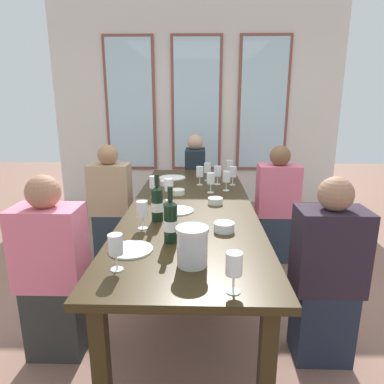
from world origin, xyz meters
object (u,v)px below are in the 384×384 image
(tasting_bowl_3, at_px, (215,201))
(seated_person_2, at_px, (111,206))
(tasting_bowl_1, at_px, (178,192))
(wine_glass_10, at_px, (200,172))
(white_plate_0, at_px, (172,178))
(wine_glass_7, at_px, (116,245))
(wine_glass_6, at_px, (207,169))
(wine_glass_0, at_px, (226,177))
(wine_glass_4, at_px, (154,183))
(seated_person_0, at_px, (52,273))
(metal_pitcher, at_px, (192,246))
(wine_glass_8, at_px, (234,266))
(wine_glass_2, at_px, (230,165))
(tasting_bowl_2, at_px, (224,227))
(wine_glass_3, at_px, (233,173))
(seated_person_3, at_px, (277,207))
(dining_table, at_px, (191,212))
(wine_glass_1, at_px, (218,172))
(wine_glass_9, at_px, (142,210))
(wine_glass_11, at_px, (169,186))
(wine_bottle_1, at_px, (171,221))
(seated_person_1, at_px, (326,277))
(white_plate_1, at_px, (178,211))
(white_plate_2, at_px, (131,250))
(tasting_bowl_0, at_px, (167,183))
(wine_bottle_0, at_px, (157,203))
(seated_person_4, at_px, (195,181))
(wine_glass_5, at_px, (211,179))

(tasting_bowl_3, xyz_separation_m, seated_person_2, (-0.97, 0.63, -0.24))
(tasting_bowl_1, relative_size, wine_glass_10, 0.66)
(white_plate_0, xyz_separation_m, wine_glass_7, (-0.09, -1.96, 0.12))
(wine_glass_6, distance_m, seated_person_2, 1.00)
(wine_glass_0, bearing_deg, wine_glass_4, -159.77)
(wine_glass_4, xyz_separation_m, seated_person_0, (-0.48, -0.89, -0.33))
(metal_pitcher, bearing_deg, wine_glass_8, -53.54)
(wine_glass_2, bearing_deg, white_plate_0, -173.21)
(tasting_bowl_2, relative_size, wine_glass_3, 0.71)
(seated_person_3, bearing_deg, tasting_bowl_3, -134.65)
(dining_table, distance_m, wine_glass_1, 0.71)
(wine_glass_3, distance_m, wine_glass_7, 1.82)
(tasting_bowl_2, height_order, tasting_bowl_3, tasting_bowl_2)
(wine_glass_4, distance_m, wine_glass_8, 1.51)
(wine_glass_9, bearing_deg, wine_glass_11, 80.55)
(wine_bottle_1, bearing_deg, seated_person_1, 1.14)
(seated_person_0, bearing_deg, wine_glass_4, 61.73)
(white_plate_0, height_order, white_plate_1, same)
(wine_glass_2, height_order, seated_person_3, seated_person_3)
(white_plate_2, relative_size, wine_glass_10, 1.33)
(white_plate_1, distance_m, wine_glass_8, 1.10)
(metal_pitcher, height_order, tasting_bowl_1, metal_pitcher)
(metal_pitcher, xyz_separation_m, tasting_bowl_0, (-0.28, 1.60, -0.07))
(wine_bottle_0, height_order, wine_glass_7, wine_bottle_0)
(wine_bottle_1, xyz_separation_m, tasting_bowl_1, (-0.03, 1.00, -0.10))
(white_plate_0, relative_size, wine_glass_2, 1.54)
(white_plate_0, xyz_separation_m, metal_pitcher, (0.25, -1.90, 0.09))
(wine_glass_11, bearing_deg, seated_person_3, 28.38)
(white_plate_2, relative_size, seated_person_4, 0.21)
(metal_pitcher, relative_size, wine_glass_2, 1.09)
(white_plate_1, xyz_separation_m, wine_glass_8, (0.30, -1.05, 0.11))
(white_plate_0, distance_m, white_plate_2, 1.75)
(wine_glass_3, height_order, wine_glass_7, same)
(white_plate_0, height_order, wine_glass_1, wine_glass_1)
(wine_glass_9, distance_m, seated_person_1, 1.14)
(tasting_bowl_2, distance_m, wine_glass_3, 1.20)
(tasting_bowl_3, xyz_separation_m, wine_glass_1, (0.05, 0.64, 0.10))
(wine_glass_0, relative_size, wine_glass_7, 1.00)
(dining_table, bearing_deg, wine_glass_7, -106.65)
(white_plate_0, relative_size, white_plate_1, 1.20)
(wine_glass_1, height_order, wine_glass_11, same)
(white_plate_0, bearing_deg, wine_glass_9, -92.49)
(tasting_bowl_0, bearing_deg, wine_bottle_1, -83.38)
(wine_glass_5, bearing_deg, wine_glass_10, 108.63)
(wine_glass_6, relative_size, seated_person_4, 0.16)
(wine_glass_6, bearing_deg, tasting_bowl_2, -86.73)
(metal_pitcher, relative_size, wine_glass_1, 1.09)
(wine_glass_10, bearing_deg, white_plate_0, 134.84)
(dining_table, bearing_deg, tasting_bowl_2, -69.10)
(wine_bottle_0, distance_m, wine_glass_10, 1.03)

